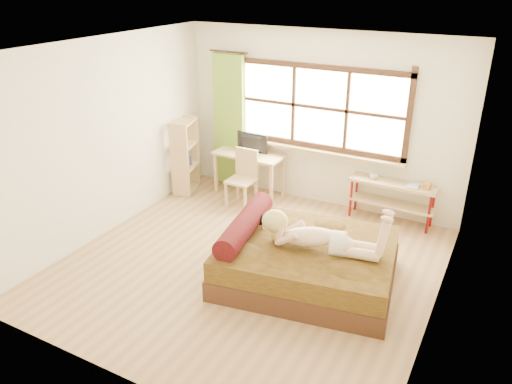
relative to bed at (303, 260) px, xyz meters
The scene contains 18 objects.
floor 0.78m from the bed, behind, with size 4.50×4.50×0.00m, color #9E754C.
ceiling 2.53m from the bed, behind, with size 4.50×4.50×0.00m, color white.
wall_back 2.58m from the bed, 108.19° to the left, with size 4.50×4.50×0.00m, color silver.
wall_front 2.62m from the bed, 107.80° to the right, with size 4.50×4.50×0.00m, color silver.
wall_left 3.17m from the bed, behind, with size 4.50×4.50×0.00m, color silver.
wall_right 1.86m from the bed, ahead, with size 4.50×4.50×0.00m, color silver.
window 2.62m from the bed, 108.42° to the left, with size 2.80×0.16×1.46m.
curtain 3.22m from the bed, 137.31° to the left, with size 0.55×0.10×2.20m, color olive.
bed is the anchor object (origin of this frame).
woman 0.57m from the bed, 11.79° to the right, with size 1.42×0.41×0.61m, color beige, non-canonical shape.
kitten 0.77m from the bed, behind, with size 0.30×0.12×0.24m, color black, non-canonical shape.
desk 2.66m from the bed, 133.23° to the left, with size 1.16×0.56×0.72m.
monitor 2.74m from the bed, 132.50° to the left, with size 0.55×0.07×0.32m, color black.
chair 2.32m from the bed, 137.63° to the left, with size 0.41×0.41×0.90m.
pipe_shelf 2.12m from the bed, 75.06° to the left, with size 1.26×0.33×0.71m.
cup 2.10m from the bed, 83.51° to the left, with size 0.11×0.11×0.09m, color gray.
book 2.20m from the bed, 70.29° to the left, with size 0.17×0.23×0.02m, color gray.
bookshelf 3.22m from the bed, 151.44° to the left, with size 0.43×0.60×1.24m.
Camera 1 is at (2.67, -4.77, 3.48)m, focal length 35.00 mm.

